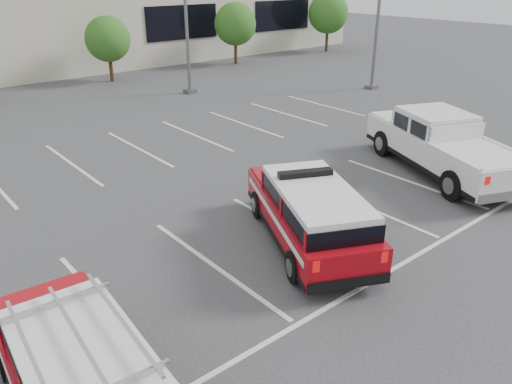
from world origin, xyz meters
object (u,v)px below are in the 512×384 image
Objects in this scene: tree_right at (236,25)px; ladder_suv at (80,378)px; tree_mid_right at (109,41)px; tree_far_right at (328,14)px; white_pickup at (441,149)px; fire_chief_suv at (309,217)px.

ladder_suv is at bearing -132.05° from tree_right.
tree_mid_right is 27.10m from ladder_suv.
tree_far_right reaches higher than ladder_suv.
tree_mid_right is 10.00m from tree_right.
white_pickup is 1.47× the size of ladder_suv.
white_pickup is at bearing -110.14° from tree_right.
tree_far_right is at bearing 74.09° from white_pickup.
tree_far_right reaches higher than tree_right.
fire_chief_suv reaches higher than ladder_suv.
tree_mid_right is 0.71× the size of fire_chief_suv.
white_pickup is (7.16, 0.64, 0.05)m from fire_chief_suv.
ladder_suv is (-13.81, -2.22, -0.08)m from white_pickup.
white_pickup is (-18.09, -22.06, -2.23)m from tree_far_right.
fire_chief_suv is 7.19m from white_pickup.
tree_far_right is 40.16m from ladder_suv.
tree_far_right is (10.00, 0.00, 0.27)m from tree_right.
tree_far_right is 34.04m from fire_chief_suv.
tree_mid_right is 0.90× the size of tree_right.
tree_far_right is 28.62m from white_pickup.
tree_right reaches higher than white_pickup.
tree_right is 0.63× the size of white_pickup.
tree_right is at bearing 93.30° from white_pickup.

